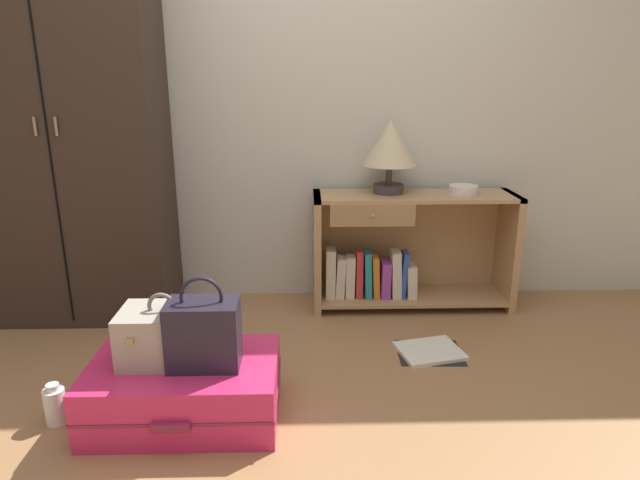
{
  "coord_description": "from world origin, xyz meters",
  "views": [
    {
      "loc": [
        0.1,
        -1.73,
        1.3
      ],
      "look_at": [
        0.16,
        0.77,
        0.55
      ],
      "focal_mm": 30.73,
      "sensor_mm": 36.0,
      "label": 1
    }
  ],
  "objects_px": {
    "wardrobe": "(66,122)",
    "bookshelf": "(402,252)",
    "bowl": "(463,190)",
    "bottle": "(55,405)",
    "train_case": "(164,335)",
    "suitcase_large": "(185,389)",
    "table_lamp": "(390,146)",
    "open_book_on_floor": "(430,351)",
    "handbag": "(204,333)"
  },
  "relations": [
    {
      "from": "wardrobe",
      "to": "bookshelf",
      "type": "bearing_deg",
      "value": 2.07
    },
    {
      "from": "bowl",
      "to": "bottle",
      "type": "relative_size",
      "value": 0.95
    },
    {
      "from": "bowl",
      "to": "train_case",
      "type": "bearing_deg",
      "value": -144.06
    },
    {
      "from": "suitcase_large",
      "to": "wardrobe",
      "type": "bearing_deg",
      "value": 126.51
    },
    {
      "from": "bookshelf",
      "to": "table_lamp",
      "type": "bearing_deg",
      "value": 167.72
    },
    {
      "from": "suitcase_large",
      "to": "bottle",
      "type": "relative_size",
      "value": 4.42
    },
    {
      "from": "table_lamp",
      "to": "open_book_on_floor",
      "type": "height_order",
      "value": "table_lamp"
    },
    {
      "from": "wardrobe",
      "to": "table_lamp",
      "type": "relative_size",
      "value": 5.3
    },
    {
      "from": "bookshelf",
      "to": "open_book_on_floor",
      "type": "relative_size",
      "value": 3.33
    },
    {
      "from": "bookshelf",
      "to": "suitcase_large",
      "type": "distance_m",
      "value": 1.52
    },
    {
      "from": "suitcase_large",
      "to": "bottle",
      "type": "xyz_separation_m",
      "value": [
        -0.5,
        -0.03,
        -0.04
      ]
    },
    {
      "from": "wardrobe",
      "to": "handbag",
      "type": "xyz_separation_m",
      "value": [
        0.85,
        -1.05,
        -0.7
      ]
    },
    {
      "from": "wardrobe",
      "to": "bowl",
      "type": "height_order",
      "value": "wardrobe"
    },
    {
      "from": "train_case",
      "to": "open_book_on_floor",
      "type": "distance_m",
      "value": 1.28
    },
    {
      "from": "bowl",
      "to": "train_case",
      "type": "height_order",
      "value": "bowl"
    },
    {
      "from": "bottle",
      "to": "handbag",
      "type": "bearing_deg",
      "value": 0.86
    },
    {
      "from": "suitcase_large",
      "to": "bottle",
      "type": "bearing_deg",
      "value": -176.67
    },
    {
      "from": "suitcase_large",
      "to": "bottle",
      "type": "height_order",
      "value": "suitcase_large"
    },
    {
      "from": "table_lamp",
      "to": "bowl",
      "type": "bearing_deg",
      "value": -7.02
    },
    {
      "from": "bowl",
      "to": "bottle",
      "type": "height_order",
      "value": "bowl"
    },
    {
      "from": "table_lamp",
      "to": "handbag",
      "type": "bearing_deg",
      "value": -127.06
    },
    {
      "from": "handbag",
      "to": "bottle",
      "type": "distance_m",
      "value": 0.66
    },
    {
      "from": "bookshelf",
      "to": "train_case",
      "type": "xyz_separation_m",
      "value": [
        -1.11,
        -1.07,
        0.02
      ]
    },
    {
      "from": "bookshelf",
      "to": "bowl",
      "type": "height_order",
      "value": "bowl"
    },
    {
      "from": "bowl",
      "to": "open_book_on_floor",
      "type": "bearing_deg",
      "value": -115.54
    },
    {
      "from": "handbag",
      "to": "open_book_on_floor",
      "type": "relative_size",
      "value": 1.05
    },
    {
      "from": "table_lamp",
      "to": "bowl",
      "type": "distance_m",
      "value": 0.48
    },
    {
      "from": "open_book_on_floor",
      "to": "bowl",
      "type": "bearing_deg",
      "value": 64.46
    },
    {
      "from": "bottle",
      "to": "bookshelf",
      "type": "bearing_deg",
      "value": 36.21
    },
    {
      "from": "train_case",
      "to": "bottle",
      "type": "height_order",
      "value": "train_case"
    },
    {
      "from": "handbag",
      "to": "table_lamp",
      "type": "bearing_deg",
      "value": 52.94
    },
    {
      "from": "bookshelf",
      "to": "train_case",
      "type": "height_order",
      "value": "bookshelf"
    },
    {
      "from": "bowl",
      "to": "wardrobe",
      "type": "bearing_deg",
      "value": -179.09
    },
    {
      "from": "wardrobe",
      "to": "bottle",
      "type": "bearing_deg",
      "value": -76.01
    },
    {
      "from": "suitcase_large",
      "to": "open_book_on_floor",
      "type": "xyz_separation_m",
      "value": [
        1.08,
        0.48,
        -0.11
      ]
    },
    {
      "from": "table_lamp",
      "to": "suitcase_large",
      "type": "bearing_deg",
      "value": -130.42
    },
    {
      "from": "open_book_on_floor",
      "to": "handbag",
      "type": "bearing_deg",
      "value": -153.05
    },
    {
      "from": "open_book_on_floor",
      "to": "table_lamp",
      "type": "bearing_deg",
      "value": 102.03
    },
    {
      "from": "bookshelf",
      "to": "open_book_on_floor",
      "type": "xyz_separation_m",
      "value": [
        0.05,
        -0.61,
        -0.31
      ]
    },
    {
      "from": "wardrobe",
      "to": "train_case",
      "type": "bearing_deg",
      "value": -55.43
    },
    {
      "from": "bowl",
      "to": "suitcase_large",
      "type": "distance_m",
      "value": 1.82
    },
    {
      "from": "wardrobe",
      "to": "train_case",
      "type": "distance_m",
      "value": 1.42
    },
    {
      "from": "bookshelf",
      "to": "bottle",
      "type": "xyz_separation_m",
      "value": [
        -1.53,
        -1.12,
        -0.25
      ]
    },
    {
      "from": "bookshelf",
      "to": "table_lamp",
      "type": "height_order",
      "value": "table_lamp"
    },
    {
      "from": "wardrobe",
      "to": "bookshelf",
      "type": "xyz_separation_m",
      "value": [
        1.8,
        0.06,
        -0.75
      ]
    },
    {
      "from": "table_lamp",
      "to": "wardrobe",
      "type": "bearing_deg",
      "value": -177.18
    },
    {
      "from": "wardrobe",
      "to": "bowl",
      "type": "relative_size",
      "value": 13.58
    },
    {
      "from": "handbag",
      "to": "open_book_on_floor",
      "type": "height_order",
      "value": "handbag"
    },
    {
      "from": "wardrobe",
      "to": "train_case",
      "type": "relative_size",
      "value": 6.58
    },
    {
      "from": "suitcase_large",
      "to": "handbag",
      "type": "bearing_deg",
      "value": -12.34
    }
  ]
}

